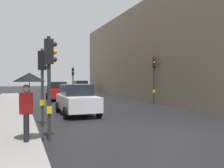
% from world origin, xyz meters
% --- Properties ---
extents(ground_plane, '(120.00, 120.00, 0.00)m').
position_xyz_m(ground_plane, '(0.00, 0.00, 0.00)').
color(ground_plane, black).
extents(sidewalk_kerb, '(2.83, 40.00, 0.16)m').
position_xyz_m(sidewalk_kerb, '(-6.43, 6.00, 0.08)').
color(sidewalk_kerb, gray).
rests_on(sidewalk_kerb, ground).
extents(building_facade_right, '(12.00, 31.90, 9.25)m').
position_xyz_m(building_facade_right, '(11.01, 14.67, 4.62)').
color(building_facade_right, gray).
rests_on(building_facade_right, ground).
extents(traffic_light_near_left, '(0.43, 0.25, 3.55)m').
position_xyz_m(traffic_light_near_left, '(-4.69, 0.11, 2.45)').
color(traffic_light_near_left, '#2D2D2D').
rests_on(traffic_light_near_left, ground).
extents(traffic_light_near_right, '(0.44, 0.37, 3.42)m').
position_xyz_m(traffic_light_near_right, '(-4.69, 2.76, 2.36)').
color(traffic_light_near_right, '#2D2D2D').
rests_on(traffic_light_near_right, ground).
extents(traffic_light_mid_street, '(0.35, 0.45, 3.92)m').
position_xyz_m(traffic_light_mid_street, '(4.70, 9.45, 2.70)').
color(traffic_light_mid_street, '#2D2D2D').
rests_on(traffic_light_mid_street, ground).
extents(traffic_light_far_median, '(0.24, 0.43, 3.36)m').
position_xyz_m(traffic_light_far_median, '(0.06, 19.69, 2.32)').
color(traffic_light_far_median, '#2D2D2D').
rests_on(traffic_light_far_median, ground).
extents(car_red_sedan, '(2.17, 4.28, 1.76)m').
position_xyz_m(car_red_sedan, '(-2.23, 15.88, 0.88)').
color(car_red_sedan, red).
rests_on(car_red_sedan, ground).
extents(car_white_compact, '(2.04, 4.21, 1.76)m').
position_xyz_m(car_white_compact, '(-2.52, 5.75, 0.88)').
color(car_white_compact, silver).
rests_on(car_white_compact, ground).
extents(car_green_estate, '(2.05, 4.21, 1.76)m').
position_xyz_m(car_green_estate, '(2.38, 25.95, 0.88)').
color(car_green_estate, '#2D6038').
rests_on(car_green_estate, ground).
extents(pedestrian_with_umbrella, '(1.00, 1.00, 2.14)m').
position_xyz_m(pedestrian_with_umbrella, '(-5.39, -0.38, 1.84)').
color(pedestrian_with_umbrella, black).
rests_on(pedestrian_with_umbrella, sidewalk_kerb).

